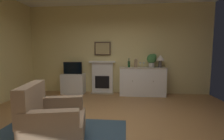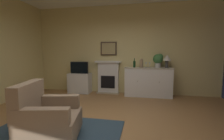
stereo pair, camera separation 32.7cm
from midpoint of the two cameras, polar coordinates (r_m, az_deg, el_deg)
The scene contains 15 objects.
ground_plane at distance 2.93m, azimuth 0.10°, elevation -22.42°, with size 6.16×5.55×0.10m, color #9E7042.
wall_rear at distance 5.30m, azimuth 5.78°, elevation 7.43°, with size 6.16×0.06×2.95m, color #EAD68C.
area_rug at distance 2.80m, azimuth -18.82°, elevation -22.85°, with size 2.20×1.69×0.02m, color #2D4251.
fireplace_unit at distance 5.29m, azimuth 0.41°, elevation -2.63°, with size 0.87×0.30×1.10m.
framed_picture at distance 5.28m, azimuth 0.51°, elevation 7.90°, with size 0.55×0.04×0.45m.
sideboard_cabinet at distance 5.06m, azimuth 14.95°, elevation -4.28°, with size 1.47×0.49×0.91m.
table_lamp at distance 5.05m, azimuth 21.40°, elevation 3.89°, with size 0.26×0.26×0.40m.
wine_bottle at distance 4.94m, azimuth 10.14°, elevation 2.17°, with size 0.08×0.08×0.29m.
wine_glass_left at distance 4.96m, azimuth 14.31°, elevation 2.26°, with size 0.07×0.07×0.16m.
wine_glass_center at distance 4.97m, azimuth 15.58°, elevation 2.23°, with size 0.07×0.07×0.16m.
vase_decorative at distance 4.93m, azimuth 12.66°, elevation 2.48°, with size 0.11×0.11×0.28m.
tv_cabinet at distance 5.44m, azimuth -10.09°, elevation -4.76°, with size 0.75×0.42×0.67m.
tv_set at distance 5.35m, azimuth -10.28°, elevation 0.85°, with size 0.62×0.07×0.40m.
potted_plant_small at distance 5.06m, azimuth 18.50°, elevation 3.73°, with size 0.30×0.30×0.43m.
armchair at distance 2.57m, azimuth -19.46°, elevation -16.27°, with size 0.95×0.92×0.92m.
Camera 2 is at (0.65, -2.50, 1.34)m, focal length 24.77 mm.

